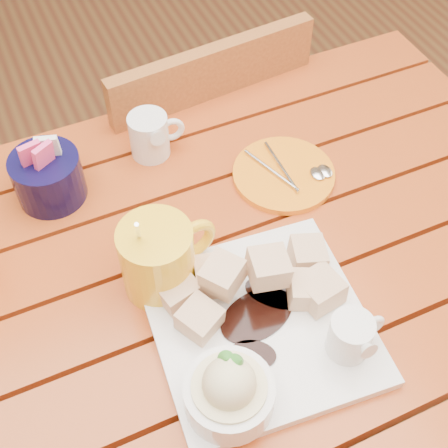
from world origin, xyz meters
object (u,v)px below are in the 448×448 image
dessert_plate (256,333)px  orange_saucer (285,174)px  coffee_mug_right (159,257)px  chair_far (193,163)px  table (205,319)px

dessert_plate → orange_saucer: bearing=54.8°
coffee_mug_right → chair_far: bearing=53.3°
dessert_plate → coffee_mug_right: size_ratio=1.79×
table → chair_far: chair_far is taller
table → dessert_plate: (0.02, -0.12, 0.14)m
coffee_mug_right → chair_far: (0.22, 0.45, -0.33)m
table → dessert_plate: 0.19m
table → coffee_mug_right: coffee_mug_right is taller
table → orange_saucer: orange_saucer is taller
coffee_mug_right → table: bearing=-33.9°
dessert_plate → coffee_mug_right: (-0.07, 0.14, 0.03)m
dessert_plate → chair_far: dessert_plate is taller
table → chair_far: 0.53m
chair_far → coffee_mug_right: bearing=58.7°
orange_saucer → table: bearing=-146.7°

